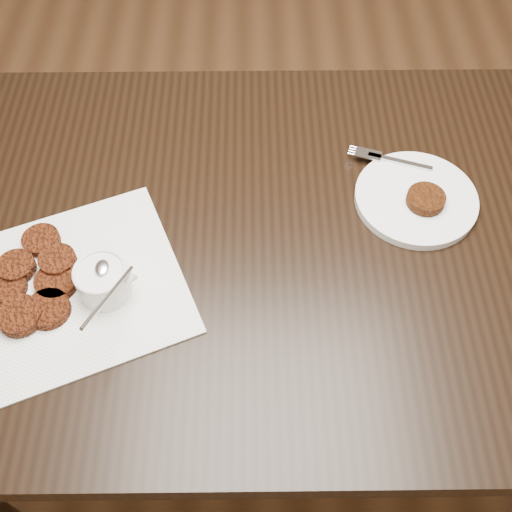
% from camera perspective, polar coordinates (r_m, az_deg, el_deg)
% --- Properties ---
extents(floor, '(4.00, 4.00, 0.00)m').
position_cam_1_polar(floor, '(1.70, 1.09, -14.25)').
color(floor, brown).
rests_on(floor, ground).
extents(table, '(1.32, 0.85, 0.75)m').
position_cam_1_polar(table, '(1.37, 1.89, -7.25)').
color(table, black).
rests_on(table, floor).
extents(napkin, '(0.41, 0.41, 0.00)m').
position_cam_1_polar(napkin, '(1.03, -16.01, -2.64)').
color(napkin, white).
rests_on(napkin, table).
extents(sauce_ramekin, '(0.12, 0.12, 0.12)m').
position_cam_1_polar(sauce_ramekin, '(0.96, -14.41, -1.28)').
color(sauce_ramekin, white).
rests_on(sauce_ramekin, napkin).
extents(patty_cluster, '(0.27, 0.27, 0.02)m').
position_cam_1_polar(patty_cluster, '(1.04, -19.97, -1.73)').
color(patty_cluster, '#61240C').
rests_on(patty_cluster, napkin).
extents(plate_with_patty, '(0.27, 0.27, 0.03)m').
position_cam_1_polar(plate_with_patty, '(1.12, 14.73, 5.45)').
color(plate_with_patty, white).
rests_on(plate_with_patty, table).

